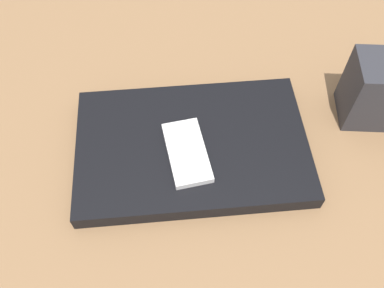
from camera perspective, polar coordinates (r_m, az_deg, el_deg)
desk_surface at (r=64.34cm, az=5.58°, el=-0.68°), size 120.00×80.00×3.00cm
laptop_closed at (r=60.94cm, az=0.00°, el=-0.36°), size 36.78×27.51×2.59cm
cell_phone_on_laptop at (r=58.24cm, az=-0.70°, el=-1.13°), size 8.31×11.53×1.17cm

